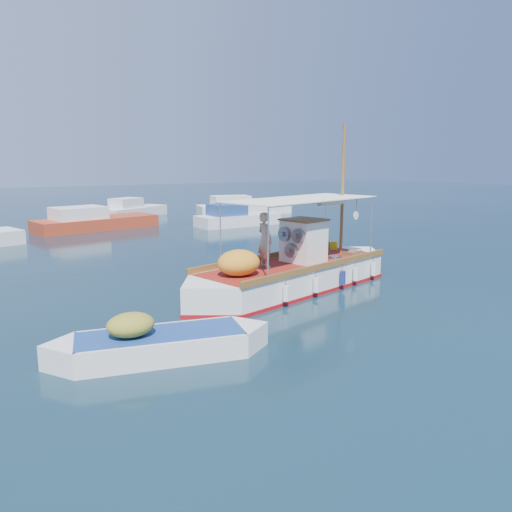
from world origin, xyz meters
TOP-DOWN VIEW (x-y plane):
  - ground at (0.00, 0.00)m, footprint 160.00×160.00m
  - fishing_caique at (0.51, 0.52)m, footprint 10.02×4.57m
  - dinghy at (-6.02, -3.25)m, footprint 5.35×2.35m
  - bg_boat_n at (-2.17, 20.62)m, footprint 8.56×4.47m
  - bg_boat_ne at (7.17, 17.40)m, footprint 6.21×2.54m
  - bg_boat_e at (11.46, 24.34)m, footprint 8.41×4.21m
  - bg_boat_far_n at (2.48, 26.85)m, footprint 6.22×4.66m

SIDE VIEW (x-z plane):
  - ground at x=0.00m, z-range 0.00..0.00m
  - dinghy at x=-6.02m, z-range -0.39..0.95m
  - bg_boat_n at x=-2.17m, z-range -0.41..1.39m
  - bg_boat_ne at x=7.17m, z-range -0.41..1.39m
  - bg_boat_e at x=11.46m, z-range -0.41..1.39m
  - bg_boat_far_n at x=2.48m, z-range -0.41..1.39m
  - fishing_caique at x=0.51m, z-range -2.59..3.71m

